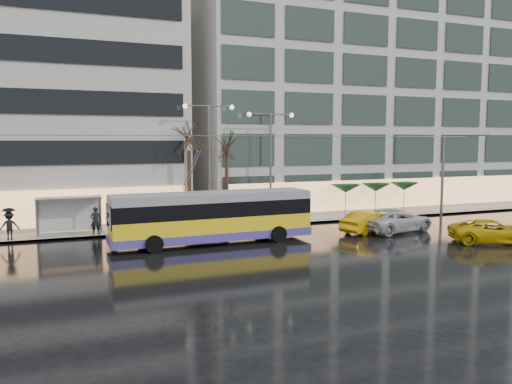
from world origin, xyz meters
TOP-DOWN VIEW (x-y plane):
  - ground at (0.00, 0.00)m, footprint 140.00×140.00m
  - sidewalk at (2.00, 14.00)m, footprint 80.00×10.00m
  - kerb at (2.00, 9.05)m, footprint 80.00×0.10m
  - building_right at (19.00, 19.00)m, footprint 32.00×14.00m
  - trolleybus at (0.42, 4.54)m, footprint 12.76×5.06m
  - catenary at (1.00, 7.94)m, footprint 42.24×5.12m
  - bus_shelter at (-8.38, 10.69)m, footprint 4.20×1.60m
  - street_lamp_near at (2.00, 10.80)m, footprint 3.96×0.36m
  - street_lamp_far at (7.00, 10.80)m, footprint 3.96×0.36m
  - tree_a at (0.50, 11.00)m, footprint 3.20×3.20m
  - tree_b at (3.50, 11.20)m, footprint 3.20×3.20m
  - parasol_a at (14.00, 11.00)m, footprint 2.50×2.50m
  - parasol_b at (17.00, 11.00)m, footprint 2.50×2.50m
  - parasol_c at (20.00, 11.00)m, footprint 2.50×2.50m
  - taxi_b at (11.78, 4.20)m, footprint 4.90×3.08m
  - taxi_c at (17.09, -1.75)m, footprint 5.81×4.57m
  - sedan_silver at (13.77, 3.82)m, footprint 6.28×3.82m
  - pedestrian_a at (-6.37, 9.40)m, footprint 1.02×1.03m
  - pedestrian_b at (-5.24, 10.30)m, footprint 1.00×0.86m
  - pedestrian_c at (-11.62, 9.57)m, footprint 1.26×0.91m

SIDE VIEW (x-z plane):
  - ground at x=0.00m, z-range 0.00..0.00m
  - sidewalk at x=2.00m, z-range 0.00..0.15m
  - kerb at x=2.00m, z-range 0.00..0.15m
  - taxi_c at x=17.09m, z-range 0.00..1.47m
  - taxi_b at x=11.78m, z-range 0.00..1.52m
  - sedan_silver at x=13.77m, z-range 0.00..1.63m
  - pedestrian_b at x=-5.24m, z-range 0.15..1.94m
  - pedestrian_c at x=-11.62m, z-range 0.22..2.33m
  - pedestrian_a at x=-6.37m, z-range 0.47..2.66m
  - trolleybus at x=0.42m, z-range -1.35..4.53m
  - bus_shelter at x=-8.38m, z-range 0.71..3.22m
  - parasol_a at x=14.00m, z-range 1.12..3.77m
  - parasol_b at x=17.00m, z-range 1.12..3.77m
  - parasol_c at x=20.00m, z-range 1.12..3.77m
  - catenary at x=1.00m, z-range 0.75..7.75m
  - street_lamp_far at x=7.00m, z-range 1.45..9.98m
  - street_lamp_near at x=2.00m, z-range 1.48..10.51m
  - tree_b at x=3.50m, z-range 2.55..10.25m
  - tree_a at x=0.50m, z-range 2.89..11.29m
  - building_right at x=19.00m, z-range 0.15..25.15m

